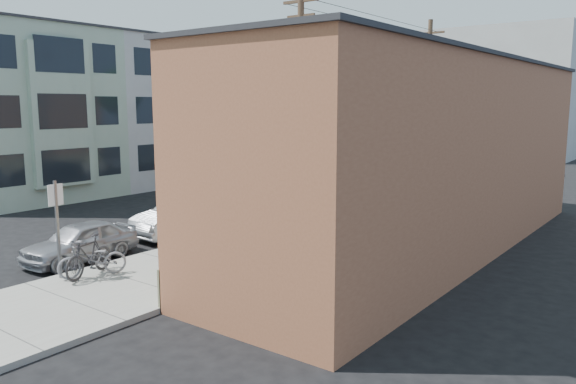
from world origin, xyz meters
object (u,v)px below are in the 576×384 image
Objects in this scene: tree_bare at (320,156)px; car_3 at (352,182)px; parked_bike_b at (92,260)px; patio_chair_b at (227,264)px; parking_meter_far at (329,189)px; patron_grey at (226,244)px; car_1 at (187,215)px; parking_meter_near at (227,211)px; car_4 at (394,172)px; patio_chair_a at (222,262)px; cyclist at (256,221)px; car_0 at (80,241)px; patron_green at (201,244)px; parked_bike_a at (89,256)px; utility_pole_near at (299,96)px; car_2 at (271,200)px; bus at (411,148)px; tree_leafy_mid at (391,87)px; sign_post at (57,220)px; tree_leafy_far at (470,98)px.

tree_bare is 6.95m from car_3.
patio_chair_b is at bearing 58.30° from parked_bike_b.
patron_grey reaches higher than parking_meter_far.
tree_bare is 1.13× the size of car_1.
patio_chair_b is 16.98m from car_3.
parking_meter_near is 0.28× the size of car_4.
cyclist is at bearing 94.58° from patio_chair_a.
cyclist is at bearing 52.65° from car_0.
car_3 is at bearing -159.02° from patron_green.
car_4 is at bearing 94.92° from car_3.
car_0 is at bearing -100.37° from tree_bare.
parked_bike_a is at bearing -38.42° from patron_green.
utility_pole_near is 11.36× the size of patio_chair_a.
parking_meter_far reaches higher than car_2.
car_3 is at bearing -83.71° from bus.
tree_bare reaches higher than patio_chair_b.
car_3 is (-1.45, 11.90, -0.32)m from parking_meter_near.
cyclist reaches higher than patio_chair_b.
patron_grey is 0.50× the size of car_0.
parked_bike_a is (-3.11, -2.23, 0.15)m from patio_chair_a.
tree_bare is 1.16× the size of car_2.
utility_pole_near is (0.14, 4.55, 4.43)m from parking_meter_near.
tree_leafy_mid is 1.69× the size of car_4.
car_1 reaches higher than car_4.
parking_meter_far is (-0.10, 14.21, -0.85)m from sign_post.
patron_grey is at bearing 60.58° from parked_bike_b.
parked_bike_a is 0.41× the size of car_3.
utility_pole_near is at bearing 89.10° from patio_chair_b.
parking_meter_near is 2.07m from cyclist.
tree_leafy_mid is 3.89× the size of parked_bike_a.
utility_pole_near reaches higher than car_3.
parked_bike_a reaches higher than car_2.
tree_leafy_far is at bearing 88.73° from parking_meter_near.
parked_bike_a is at bearing -49.89° from patron_grey.
car_1 is at bearing -100.71° from parking_meter_far.
tree_bare reaches higher than parked_bike_b.
car_1 reaches higher than car_0.
tree_leafy_mid is 12.44m from tree_leafy_far.
bus is at bearing 92.50° from car_2.
tree_leafy_mid is at bearing 114.75° from parked_bike_b.
tree_leafy_far is at bearing -106.70° from cyclist.
car_0 is at bearing -96.45° from tree_leafy_mid.
tree_leafy_mid is 4.69× the size of patron_green.
tree_bare is 2.65× the size of parked_bike_a.
patron_green reaches higher than car_4.
utility_pole_near reaches higher than parking_meter_near.
sign_post is 6.64m from car_1.
sign_post is 0.73× the size of car_0.
patron_green is at bearing -82.03° from tree_leafy_mid.
parked_bike_b is 0.50× the size of car_0.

